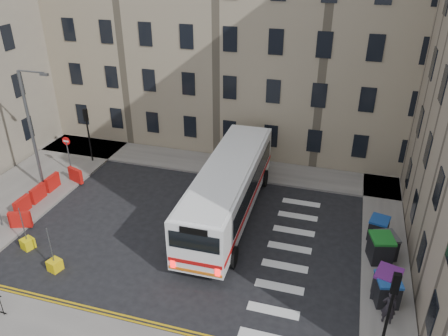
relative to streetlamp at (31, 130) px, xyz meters
The scene contains 19 objects.
ground 13.85m from the streetlamp, ahead, with size 120.00×120.00×0.00m, color black.
pavement_north 10.52m from the streetlamp, 43.32° to the left, with size 36.00×3.20×0.15m, color slate.
pavement_east 22.50m from the streetlamp, ahead, with size 2.40×26.00×0.15m, color slate.
pavement_west 4.49m from the streetlamp, 135.00° to the right, with size 6.00×22.00×0.15m, color slate.
terrace_north 15.38m from the streetlamp, 66.04° to the left, with size 38.30×10.80×17.20m.
traffic_light_east 22.91m from the streetlamp, 19.15° to the right, with size 0.28×0.22×4.10m.
traffic_light_nw 4.84m from the streetlamp, 77.47° to the left, with size 0.28×0.22×4.10m.
streetlamp is the anchor object (origin of this frame).
no_entry_north 3.41m from the streetlamp, 78.69° to the left, with size 0.60×0.08×3.00m.
roadworks_barriers 4.15m from the streetlamp, 52.28° to the right, with size 1.66×6.26×1.00m.
bus 13.12m from the streetlamp, ahead, with size 3.34×12.64×3.41m.
wheelie_bin_a 22.58m from the streetlamp, 11.59° to the right, with size 1.30×1.42×1.35m.
wheelie_bin_b 22.52m from the streetlamp, 10.61° to the right, with size 1.41×1.52×1.39m.
wheelie_bin_c 21.96m from the streetlamp, ahead, with size 1.41×1.53×1.43m.
wheelie_bin_d 22.20m from the streetlamp, ahead, with size 1.41×1.49×1.32m.
wheelie_bin_e 21.88m from the streetlamp, ahead, with size 1.22×1.33×1.25m.
pedestrian 22.88m from the streetlamp, 14.77° to the right, with size 0.63×0.41×1.72m, color black.
bollard_yellow 9.80m from the streetlamp, 49.83° to the right, with size 0.60×0.60×0.60m, color yellow.
bollard_chevron 7.71m from the streetlamp, 60.42° to the right, with size 0.60×0.60×0.60m, color yellow.
Camera 1 is at (5.99, -19.04, 15.07)m, focal length 35.00 mm.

